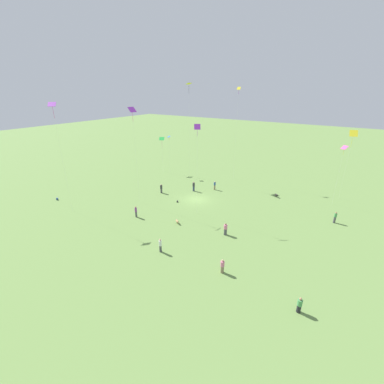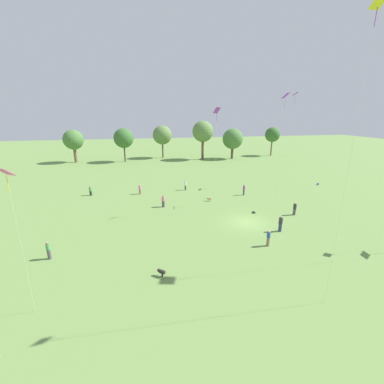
{
  "view_description": "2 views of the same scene",
  "coord_description": "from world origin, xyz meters",
  "px_view_note": "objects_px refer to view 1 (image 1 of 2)",
  "views": [
    {
      "loc": [
        -22.37,
        35.19,
        18.26
      ],
      "look_at": [
        -3.53,
        6.75,
        4.48
      ],
      "focal_mm": 24.0,
      "sensor_mm": 36.0,
      "label": 1
    },
    {
      "loc": [
        -12.87,
        -27.31,
        12.89
      ],
      "look_at": [
        -5.88,
        5.34,
        2.75
      ],
      "focal_mm": 24.0,
      "sensor_mm": 36.0,
      "label": 2
    }
  ],
  "objects_px": {
    "kite_0": "(53,110)",
    "person_5": "(136,212)",
    "kite_5": "(162,140)",
    "person_2": "(335,217)",
    "person_6": "(161,189)",
    "kite_3": "(238,97)",
    "person_3": "(215,185)",
    "kite_7": "(197,131)",
    "person_4": "(160,245)",
    "kite_4": "(132,114)",
    "picnic_bag_1": "(177,201)",
    "kite_1": "(169,139)",
    "person_7": "(299,305)",
    "person_8": "(194,186)",
    "kite_6": "(189,89)",
    "picnic_bag_0": "(57,199)",
    "dog_1": "(276,195)",
    "kite_2": "(344,150)",
    "person_1": "(222,266)",
    "dog_0": "(177,221)",
    "person_0": "(225,229)",
    "kite_8": "(353,135)"
  },
  "relations": [
    {
      "from": "dog_1",
      "to": "person_0",
      "type": "bearing_deg",
      "value": 33.48
    },
    {
      "from": "kite_3",
      "to": "dog_1",
      "type": "distance_m",
      "value": 20.45
    },
    {
      "from": "kite_5",
      "to": "kite_8",
      "type": "bearing_deg",
      "value": 20.75
    },
    {
      "from": "person_7",
      "to": "kite_1",
      "type": "distance_m",
      "value": 42.63
    },
    {
      "from": "kite_0",
      "to": "kite_8",
      "type": "relative_size",
      "value": 1.38
    },
    {
      "from": "person_0",
      "to": "person_2",
      "type": "bearing_deg",
      "value": 69.47
    },
    {
      "from": "person_8",
      "to": "kite_4",
      "type": "height_order",
      "value": "kite_4"
    },
    {
      "from": "picnic_bag_1",
      "to": "kite_1",
      "type": "bearing_deg",
      "value": -47.54
    },
    {
      "from": "person_4",
      "to": "kite_4",
      "type": "xyz_separation_m",
      "value": [
        12.32,
        -9.11,
        13.87
      ]
    },
    {
      "from": "person_1",
      "to": "person_7",
      "type": "distance_m",
      "value": 8.06
    },
    {
      "from": "person_3",
      "to": "kite_2",
      "type": "xyz_separation_m",
      "value": [
        -19.93,
        -5.1,
        8.48
      ]
    },
    {
      "from": "kite_2",
      "to": "kite_8",
      "type": "bearing_deg",
      "value": 156.61
    },
    {
      "from": "kite_5",
      "to": "person_2",
      "type": "bearing_deg",
      "value": 4.77
    },
    {
      "from": "kite_0",
      "to": "dog_0",
      "type": "relative_size",
      "value": 22.43
    },
    {
      "from": "dog_0",
      "to": "kite_6",
      "type": "bearing_deg",
      "value": -117.88
    },
    {
      "from": "person_8",
      "to": "kite_6",
      "type": "bearing_deg",
      "value": -135.83
    },
    {
      "from": "kite_3",
      "to": "person_5",
      "type": "bearing_deg",
      "value": -59.94
    },
    {
      "from": "person_5",
      "to": "person_7",
      "type": "height_order",
      "value": "person_5"
    },
    {
      "from": "person_7",
      "to": "kite_7",
      "type": "bearing_deg",
      "value": 28.37
    },
    {
      "from": "person_0",
      "to": "dog_1",
      "type": "bearing_deg",
      "value": 107.94
    },
    {
      "from": "person_5",
      "to": "person_8",
      "type": "bearing_deg",
      "value": 171.77
    },
    {
      "from": "kite_2",
      "to": "kite_5",
      "type": "relative_size",
      "value": 1.25
    },
    {
      "from": "person_2",
      "to": "kite_7",
      "type": "relative_size",
      "value": 0.13
    },
    {
      "from": "person_3",
      "to": "picnic_bag_0",
      "type": "distance_m",
      "value": 28.68
    },
    {
      "from": "kite_6",
      "to": "picnic_bag_0",
      "type": "relative_size",
      "value": 51.86
    },
    {
      "from": "person_1",
      "to": "kite_5",
      "type": "xyz_separation_m",
      "value": [
        28.5,
        -24.72,
        6.69
      ]
    },
    {
      "from": "kite_7",
      "to": "kite_4",
      "type": "bearing_deg",
      "value": -157.93
    },
    {
      "from": "kite_6",
      "to": "picnic_bag_1",
      "type": "distance_m",
      "value": 23.09
    },
    {
      "from": "kite_1",
      "to": "person_7",
      "type": "bearing_deg",
      "value": 48.69
    },
    {
      "from": "kite_3",
      "to": "person_3",
      "type": "bearing_deg",
      "value": -50.07
    },
    {
      "from": "kite_0",
      "to": "person_5",
      "type": "bearing_deg",
      "value": 18.56
    },
    {
      "from": "kite_4",
      "to": "person_5",
      "type": "bearing_deg",
      "value": -86.48
    },
    {
      "from": "person_5",
      "to": "kite_7",
      "type": "distance_m",
      "value": 15.07
    },
    {
      "from": "person_0",
      "to": "picnic_bag_0",
      "type": "xyz_separation_m",
      "value": [
        30.04,
        5.94,
        -0.64
      ]
    },
    {
      "from": "kite_1",
      "to": "kite_7",
      "type": "distance_m",
      "value": 21.47
    },
    {
      "from": "person_6",
      "to": "kite_3",
      "type": "bearing_deg",
      "value": -154.0
    },
    {
      "from": "picnic_bag_0",
      "to": "person_6",
      "type": "bearing_deg",
      "value": -136.3
    },
    {
      "from": "person_6",
      "to": "dog_0",
      "type": "relative_size",
      "value": 2.4
    },
    {
      "from": "kite_6",
      "to": "dog_0",
      "type": "xyz_separation_m",
      "value": [
        -10.84,
        19.1,
        -17.83
      ]
    },
    {
      "from": "person_4",
      "to": "dog_0",
      "type": "bearing_deg",
      "value": 151.0
    },
    {
      "from": "dog_0",
      "to": "picnic_bag_0",
      "type": "height_order",
      "value": "dog_0"
    },
    {
      "from": "person_6",
      "to": "kite_4",
      "type": "height_order",
      "value": "kite_4"
    },
    {
      "from": "person_7",
      "to": "kite_0",
      "type": "relative_size",
      "value": 0.1
    },
    {
      "from": "person_2",
      "to": "dog_0",
      "type": "xyz_separation_m",
      "value": [
        19.0,
        12.91,
        -0.49
      ]
    },
    {
      "from": "person_5",
      "to": "person_7",
      "type": "relative_size",
      "value": 1.13
    },
    {
      "from": "person_3",
      "to": "kite_7",
      "type": "xyz_separation_m",
      "value": [
        -2.55,
        10.46,
        11.85
      ]
    },
    {
      "from": "person_4",
      "to": "kite_0",
      "type": "height_order",
      "value": "kite_0"
    },
    {
      "from": "kite_0",
      "to": "kite_1",
      "type": "xyz_separation_m",
      "value": [
        -1.27,
        -23.92,
        -7.48
      ]
    },
    {
      "from": "kite_2",
      "to": "person_4",
      "type": "bearing_deg",
      "value": -41.56
    },
    {
      "from": "person_6",
      "to": "picnic_bag_1",
      "type": "relative_size",
      "value": 3.86
    }
  ]
}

